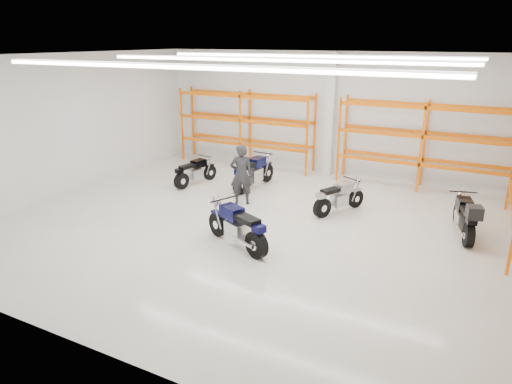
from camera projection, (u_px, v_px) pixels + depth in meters
The scene contains 11 objects.
ground at pixel (259, 225), 12.62m from camera, with size 14.00×14.00×0.00m, color beige.
room_shell at pixel (260, 106), 11.60m from camera, with size 14.02×12.02×4.51m.
motorcycle_main at pixel (238, 228), 11.12m from camera, with size 2.14×1.13×1.12m.
motorcycle_back_a at pixel (194, 173), 15.99m from camera, with size 0.76×1.93×0.96m.
motorcycle_back_b at pixel (253, 173), 15.58m from camera, with size 0.77×2.34×1.15m.
motorcycle_back_c at pixel (337, 198), 13.40m from camera, with size 1.04×1.82×0.97m.
motorcycle_back_d at pixel (465, 218), 11.68m from camera, with size 0.91×2.20×1.14m.
standing_man at pixel (241, 175), 14.00m from camera, with size 0.69×0.45×1.89m, color black.
structural_column at pixel (330, 115), 16.81m from camera, with size 0.32×0.32×4.50m, color white.
pallet_racking_back_left at pixel (245, 121), 18.14m from camera, with size 5.67×0.87×3.00m.
pallet_racking_back_right at pixel (424, 137), 15.20m from camera, with size 5.67×0.87×3.00m.
Camera 1 is at (5.25, -10.42, 4.91)m, focal length 32.00 mm.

